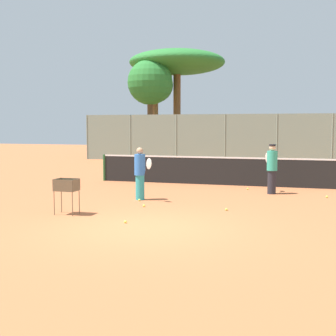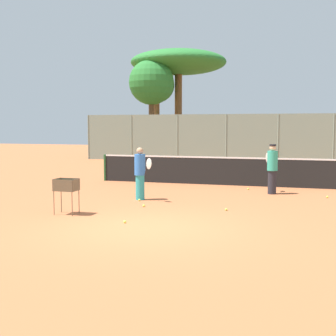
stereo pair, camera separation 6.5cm
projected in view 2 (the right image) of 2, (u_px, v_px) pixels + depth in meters
name	position (u px, v px, depth m)	size (l,w,h in m)	color
ground_plane	(144.00, 228.00, 10.24)	(80.00, 80.00, 0.00)	#B26038
tennis_net	(215.00, 170.00, 17.68)	(9.24, 0.10, 1.07)	#26592D
back_fence	(252.00, 138.00, 28.05)	(21.75, 0.08, 2.94)	gray
tree_3	(178.00, 63.00, 34.60)	(7.08, 7.08, 7.79)	brown
tree_4	(157.00, 87.00, 34.54)	(2.62, 2.62, 6.54)	brown
tree_5	(151.00, 83.00, 32.73)	(3.17, 3.17, 6.86)	brown
player_white_outfit	(272.00, 168.00, 15.29)	(0.48, 0.83, 1.63)	#26262D
player_red_cap	(140.00, 173.00, 14.07)	(0.73, 0.63, 1.59)	teal
ball_cart	(67.00, 188.00, 11.79)	(0.56, 0.41, 0.90)	brown
tennis_ball_0	(139.00, 200.00, 13.90)	(0.07, 0.07, 0.07)	#D1E54C
tennis_ball_1	(226.00, 209.00, 12.34)	(0.07, 0.07, 0.07)	#D1E54C
tennis_ball_2	(125.00, 222.00, 10.76)	(0.07, 0.07, 0.07)	#D1E54C
tennis_ball_3	(327.00, 197.00, 14.50)	(0.07, 0.07, 0.07)	#D1E54C
tennis_ball_4	(248.00, 189.00, 16.36)	(0.07, 0.07, 0.07)	#D1E54C
tennis_ball_5	(144.00, 206.00, 12.91)	(0.07, 0.07, 0.07)	#D1E54C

